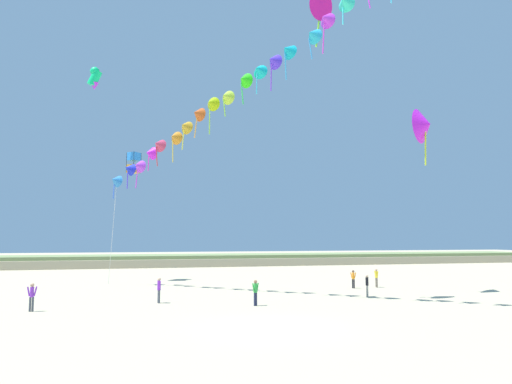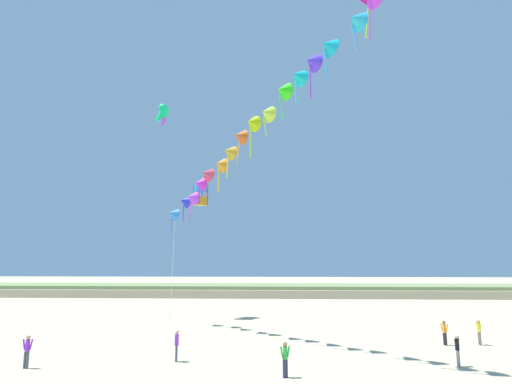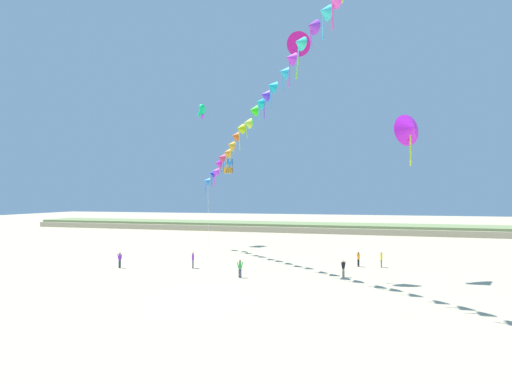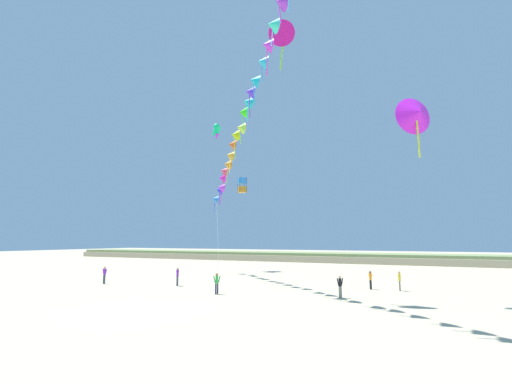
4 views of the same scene
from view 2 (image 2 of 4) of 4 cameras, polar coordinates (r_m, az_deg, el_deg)
The scene contains 10 objects.
dune_ridge at distance 62.24m, azimuth 2.10°, elevation -13.84°, with size 120.00×10.47×1.61m.
person_near_left at distance 22.86m, azimuth -11.27°, elevation -20.41°, with size 0.22×0.56×1.60m.
person_near_right at distance 23.77m, azimuth 26.82°, elevation -19.26°, with size 0.42×0.44×1.54m.
person_mid_center at distance 29.02m, azimuth 25.33°, elevation -17.51°, with size 0.37×0.46×1.48m.
person_far_left at distance 24.00m, azimuth -29.88°, elevation -18.87°, with size 0.55×0.21×1.57m.
person_far_right at distance 30.04m, azimuth 29.24°, elevation -16.86°, with size 0.21×0.54×1.54m.
person_far_center at distance 19.69m, azimuth 4.18°, elevation -22.41°, with size 0.51×0.34×1.56m.
kite_banner_string at distance 25.10m, azimuth 4.63°, elevation 14.60°, with size 20.51×24.36×22.25m.
large_kite_mid_trail at distance 39.53m, azimuth -7.92°, elevation -0.44°, with size 1.44×1.44×2.04m.
large_kite_outer_drift at distance 41.91m, azimuth -13.17°, elevation 10.81°, with size 1.50×1.07×2.28m.
Camera 2 is at (0.60, -12.45, 5.22)m, focal length 28.00 mm.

